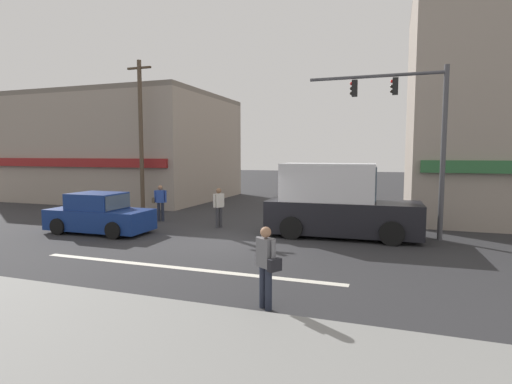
{
  "coord_description": "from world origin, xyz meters",
  "views": [
    {
      "loc": [
        5.4,
        -12.88,
        3.1
      ],
      "look_at": [
        0.28,
        2.0,
        1.6
      ],
      "focal_mm": 28.0,
      "sensor_mm": 36.0,
      "label": 1
    }
  ],
  "objects_px": {
    "box_truck_crossing_leftbound": "(337,203)",
    "traffic_light_mast": "(415,124)",
    "utility_pole_near_left": "(141,134)",
    "pedestrian_far_side": "(160,201)",
    "sedan_crossing_center": "(99,215)",
    "pedestrian_foreground_with_bag": "(266,263)",
    "pedestrian_mid_crossing": "(219,205)",
    "sedan_approaching_near": "(316,199)"
  },
  "relations": [
    {
      "from": "box_truck_crossing_leftbound",
      "to": "traffic_light_mast",
      "type": "bearing_deg",
      "value": 12.07
    },
    {
      "from": "traffic_light_mast",
      "to": "box_truck_crossing_leftbound",
      "type": "bearing_deg",
      "value": -167.93
    },
    {
      "from": "utility_pole_near_left",
      "to": "pedestrian_far_side",
      "type": "relative_size",
      "value": 4.77
    },
    {
      "from": "traffic_light_mast",
      "to": "sedan_crossing_center",
      "type": "distance_m",
      "value": 12.43
    },
    {
      "from": "pedestrian_foreground_with_bag",
      "to": "pedestrian_mid_crossing",
      "type": "bearing_deg",
      "value": 120.18
    },
    {
      "from": "traffic_light_mast",
      "to": "box_truck_crossing_leftbound",
      "type": "relative_size",
      "value": 1.09
    },
    {
      "from": "box_truck_crossing_leftbound",
      "to": "pedestrian_mid_crossing",
      "type": "distance_m",
      "value": 4.98
    },
    {
      "from": "traffic_light_mast",
      "to": "box_truck_crossing_leftbound",
      "type": "xyz_separation_m",
      "value": [
        -2.64,
        -0.56,
        -2.92
      ]
    },
    {
      "from": "box_truck_crossing_leftbound",
      "to": "sedan_crossing_center",
      "type": "distance_m",
      "value": 9.26
    },
    {
      "from": "utility_pole_near_left",
      "to": "box_truck_crossing_leftbound",
      "type": "height_order",
      "value": "utility_pole_near_left"
    },
    {
      "from": "box_truck_crossing_leftbound",
      "to": "pedestrian_foreground_with_bag",
      "type": "height_order",
      "value": "box_truck_crossing_leftbound"
    },
    {
      "from": "sedan_approaching_near",
      "to": "pedestrian_mid_crossing",
      "type": "relative_size",
      "value": 2.51
    },
    {
      "from": "sedan_crossing_center",
      "to": "sedan_approaching_near",
      "type": "bearing_deg",
      "value": 49.24
    },
    {
      "from": "utility_pole_near_left",
      "to": "sedan_crossing_center",
      "type": "xyz_separation_m",
      "value": [
        1.79,
        -5.45,
        -3.42
      ]
    },
    {
      "from": "pedestrian_foreground_with_bag",
      "to": "pedestrian_far_side",
      "type": "distance_m",
      "value": 11.54
    },
    {
      "from": "utility_pole_near_left",
      "to": "pedestrian_foreground_with_bag",
      "type": "relative_size",
      "value": 4.77
    },
    {
      "from": "utility_pole_near_left",
      "to": "pedestrian_far_side",
      "type": "xyz_separation_m",
      "value": [
        2.53,
        -2.29,
        -3.18
      ]
    },
    {
      "from": "pedestrian_foreground_with_bag",
      "to": "pedestrian_far_side",
      "type": "xyz_separation_m",
      "value": [
        -7.83,
        8.48,
        0.0
      ]
    },
    {
      "from": "utility_pole_near_left",
      "to": "sedan_crossing_center",
      "type": "bearing_deg",
      "value": -71.85
    },
    {
      "from": "box_truck_crossing_leftbound",
      "to": "pedestrian_mid_crossing",
      "type": "bearing_deg",
      "value": 177.08
    },
    {
      "from": "utility_pole_near_left",
      "to": "sedan_approaching_near",
      "type": "height_order",
      "value": "utility_pole_near_left"
    },
    {
      "from": "box_truck_crossing_leftbound",
      "to": "pedestrian_far_side",
      "type": "relative_size",
      "value": 3.39
    },
    {
      "from": "pedestrian_mid_crossing",
      "to": "box_truck_crossing_leftbound",
      "type": "bearing_deg",
      "value": -2.92
    },
    {
      "from": "traffic_light_mast",
      "to": "pedestrian_foreground_with_bag",
      "type": "bearing_deg",
      "value": -110.17
    },
    {
      "from": "sedan_approaching_near",
      "to": "traffic_light_mast",
      "type": "bearing_deg",
      "value": -49.64
    },
    {
      "from": "pedestrian_foreground_with_bag",
      "to": "sedan_crossing_center",
      "type": "bearing_deg",
      "value": 148.19
    },
    {
      "from": "traffic_light_mast",
      "to": "utility_pole_near_left",
      "type": "bearing_deg",
      "value": 169.14
    },
    {
      "from": "box_truck_crossing_leftbound",
      "to": "sedan_approaching_near",
      "type": "height_order",
      "value": "box_truck_crossing_leftbound"
    },
    {
      "from": "utility_pole_near_left",
      "to": "sedan_crossing_center",
      "type": "height_order",
      "value": "utility_pole_near_left"
    },
    {
      "from": "traffic_light_mast",
      "to": "pedestrian_far_side",
      "type": "xyz_separation_m",
      "value": [
        -10.84,
        0.28,
        -3.22
      ]
    },
    {
      "from": "sedan_crossing_center",
      "to": "pedestrian_mid_crossing",
      "type": "xyz_separation_m",
      "value": [
        3.98,
        2.57,
        0.24
      ]
    },
    {
      "from": "utility_pole_near_left",
      "to": "sedan_approaching_near",
      "type": "bearing_deg",
      "value": 17.25
    },
    {
      "from": "pedestrian_foreground_with_bag",
      "to": "traffic_light_mast",
      "type": "bearing_deg",
      "value": 69.83
    },
    {
      "from": "sedan_approaching_near",
      "to": "sedan_crossing_center",
      "type": "bearing_deg",
      "value": -130.76
    },
    {
      "from": "box_truck_crossing_leftbound",
      "to": "pedestrian_mid_crossing",
      "type": "relative_size",
      "value": 3.39
    },
    {
      "from": "sedan_crossing_center",
      "to": "pedestrian_foreground_with_bag",
      "type": "xyz_separation_m",
      "value": [
        8.57,
        -5.32,
        0.24
      ]
    },
    {
      "from": "sedan_approaching_near",
      "to": "pedestrian_mid_crossing",
      "type": "height_order",
      "value": "pedestrian_mid_crossing"
    },
    {
      "from": "traffic_light_mast",
      "to": "sedan_approaching_near",
      "type": "relative_size",
      "value": 1.48
    },
    {
      "from": "utility_pole_near_left",
      "to": "sedan_crossing_center",
      "type": "relative_size",
      "value": 1.93
    },
    {
      "from": "utility_pole_near_left",
      "to": "pedestrian_foreground_with_bag",
      "type": "distance_m",
      "value": 15.28
    },
    {
      "from": "pedestrian_far_side",
      "to": "traffic_light_mast",
      "type": "bearing_deg",
      "value": -1.47
    },
    {
      "from": "sedan_approaching_near",
      "to": "sedan_crossing_center",
      "type": "relative_size",
      "value": 1.02
    }
  ]
}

